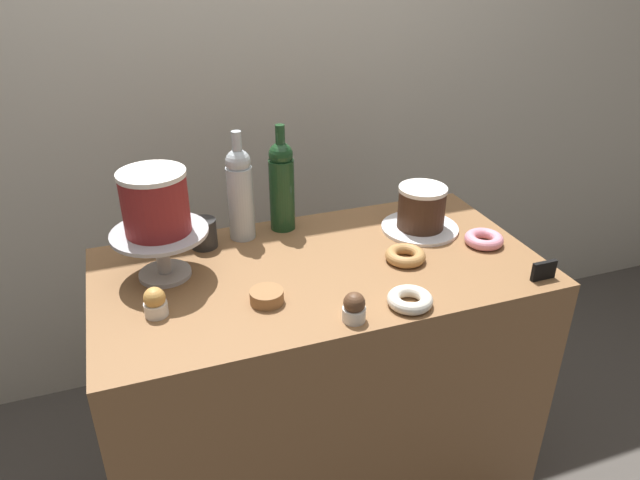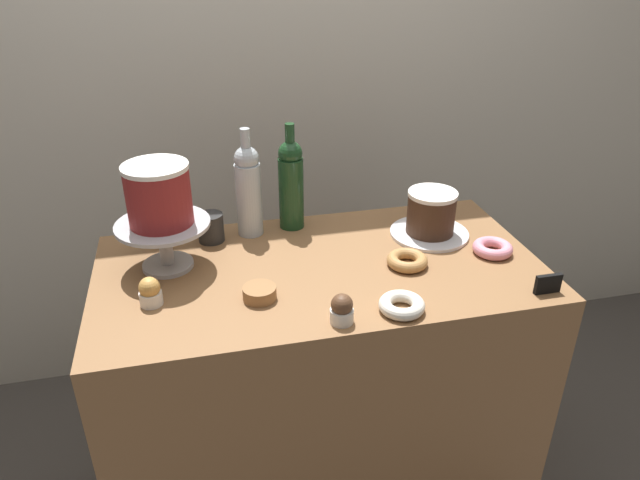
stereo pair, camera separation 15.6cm
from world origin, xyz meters
The scene contains 16 objects.
back_wall centered at (0.00, 0.89, 1.30)m, with size 6.00×0.05×2.60m.
display_counter centered at (0.00, 0.00, 0.47)m, with size 1.21×0.63×0.93m.
cake_stand_pedestal centered at (-0.40, 0.09, 1.02)m, with size 0.25×0.25×0.13m.
white_layer_cake centered at (-0.40, 0.09, 1.14)m, with size 0.17×0.17×0.16m.
silver_serving_platter centered at (0.36, 0.11, 0.94)m, with size 0.23×0.23×0.01m.
chocolate_round_cake centered at (0.36, 0.11, 1.01)m, with size 0.14×0.14×0.13m.
wine_bottle_green centered at (-0.03, 0.26, 1.07)m, with size 0.08×0.08×0.33m.
wine_bottle_clear centered at (-0.16, 0.24, 1.07)m, with size 0.08×0.08×0.33m.
cupcake_caramel centered at (-0.44, -0.09, 0.96)m, with size 0.06×0.06×0.07m.
cupcake_chocolate centered at (-0.01, -0.26, 0.96)m, with size 0.06×0.06×0.07m.
donut_sugar centered at (0.14, -0.25, 0.95)m, with size 0.11×0.11×0.03m.
donut_pink centered at (0.49, -0.04, 0.95)m, with size 0.11×0.11×0.03m.
donut_maple centered at (0.23, -0.05, 0.95)m, with size 0.11×0.11×0.03m.
cookie_stack centered at (-0.18, -0.12, 0.95)m, with size 0.08×0.08×0.03m.
price_sign_chalkboard centered at (0.53, -0.26, 0.96)m, with size 0.07×0.01×0.05m.
coffee_cup_ceramic centered at (-0.28, 0.22, 0.97)m, with size 0.08×0.08×0.08m.
Camera 1 is at (-0.46, -1.30, 1.74)m, focal length 32.94 mm.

